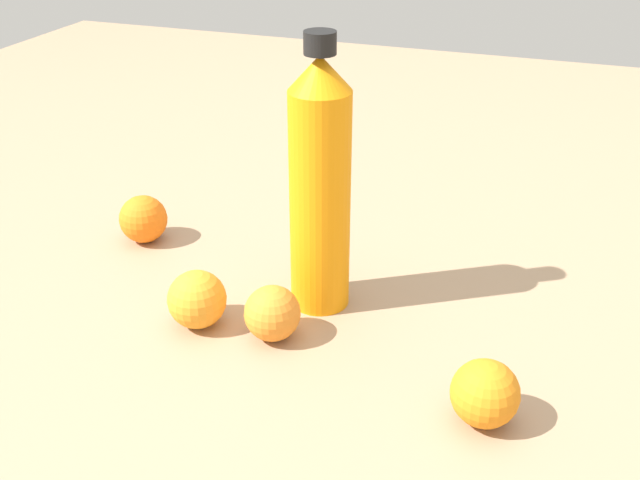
# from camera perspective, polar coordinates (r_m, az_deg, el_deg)

# --- Properties ---
(ground_plane) EXTENTS (2.40, 2.40, 0.00)m
(ground_plane) POSITION_cam_1_polar(r_m,az_deg,el_deg) (0.86, 2.71, -5.62)
(ground_plane) COLOR #9E7F60
(water_bottle) EXTENTS (0.07, 0.07, 0.31)m
(water_bottle) POSITION_cam_1_polar(r_m,az_deg,el_deg) (0.81, 0.00, 4.16)
(water_bottle) COLOR orange
(water_bottle) RESTS_ON ground_plane
(orange_0) EXTENTS (0.06, 0.06, 0.06)m
(orange_0) POSITION_cam_1_polar(r_m,az_deg,el_deg) (0.80, -3.63, -5.55)
(orange_0) COLOR orange
(orange_0) RESTS_ON ground_plane
(orange_1) EXTENTS (0.06, 0.06, 0.06)m
(orange_1) POSITION_cam_1_polar(r_m,az_deg,el_deg) (0.83, -9.28, -4.45)
(orange_1) COLOR orange
(orange_1) RESTS_ON ground_plane
(orange_2) EXTENTS (0.06, 0.06, 0.06)m
(orange_2) POSITION_cam_1_polar(r_m,az_deg,el_deg) (1.02, -13.21, 1.56)
(orange_2) COLOR orange
(orange_2) RESTS_ON ground_plane
(orange_3) EXTENTS (0.06, 0.06, 0.06)m
(orange_3) POSITION_cam_1_polar(r_m,az_deg,el_deg) (0.71, 12.37, -11.26)
(orange_3) COLOR orange
(orange_3) RESTS_ON ground_plane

